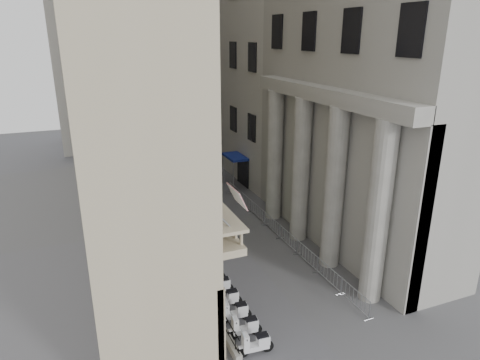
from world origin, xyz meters
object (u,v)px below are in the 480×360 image
object	(u,v)px
scooter_0	(256,354)
pedestrian_b	(190,158)
pedestrian_a	(196,195)
street_lamp	(186,166)
info_kiosk	(175,232)
security_tent	(185,169)

from	to	relation	value
scooter_0	pedestrian_b	xyz separation A→B (m)	(5.42, 29.93, 0.85)
pedestrian_a	pedestrian_b	bearing A→B (deg)	-79.91
street_lamp	pedestrian_a	size ratio (longest dim) A/B	4.09
info_kiosk	security_tent	bearing A→B (deg)	51.86
security_tent	scooter_0	bearing A→B (deg)	-96.16
security_tent	street_lamp	world-z (taller)	street_lamp
info_kiosk	pedestrian_a	xyz separation A→B (m)	(3.36, 6.27, 0.07)
pedestrian_a	pedestrian_b	size ratio (longest dim) A/B	1.15
street_lamp	pedestrian_b	distance (m)	16.38
security_tent	pedestrian_b	size ratio (longest dim) A/B	2.46
scooter_0	pedestrian_a	bearing A→B (deg)	-3.93
scooter_0	pedestrian_a	distance (m)	18.45
security_tent	pedestrian_a	distance (m)	2.48
security_tent	info_kiosk	xyz separation A→B (m)	(-2.91, -7.83, -1.94)
pedestrian_b	info_kiosk	bearing A→B (deg)	81.92
pedestrian_a	info_kiosk	bearing A→B (deg)	85.48
street_lamp	info_kiosk	bearing A→B (deg)	-97.13
info_kiosk	pedestrian_b	bearing A→B (deg)	53.21
security_tent	info_kiosk	world-z (taller)	security_tent
info_kiosk	pedestrian_a	world-z (taller)	pedestrian_a
street_lamp	scooter_0	bearing A→B (deg)	-69.17
info_kiosk	pedestrian_b	world-z (taller)	info_kiosk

